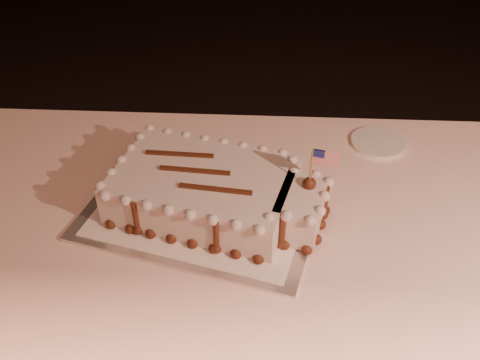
{
  "coord_description": "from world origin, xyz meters",
  "views": [
    {
      "loc": [
        -0.21,
        -0.29,
        1.56
      ],
      "look_at": [
        -0.26,
        0.6,
        0.84
      ],
      "focal_mm": 40.0,
      "sensor_mm": 36.0,
      "label": 1
    }
  ],
  "objects_px": {
    "banquet_table": "(337,318)",
    "cake_board": "(205,207)",
    "side_plate": "(378,142)",
    "sheet_cake": "(215,192)"
  },
  "relations": [
    {
      "from": "banquet_table",
      "to": "side_plate",
      "type": "bearing_deg",
      "value": 72.21
    },
    {
      "from": "side_plate",
      "to": "sheet_cake",
      "type": "bearing_deg",
      "value": -145.16
    },
    {
      "from": "cake_board",
      "to": "banquet_table",
      "type": "bearing_deg",
      "value": 14.23
    },
    {
      "from": "banquet_table",
      "to": "cake_board",
      "type": "relative_size",
      "value": 4.74
    },
    {
      "from": "banquet_table",
      "to": "side_plate",
      "type": "height_order",
      "value": "side_plate"
    },
    {
      "from": "cake_board",
      "to": "side_plate",
      "type": "height_order",
      "value": "side_plate"
    },
    {
      "from": "banquet_table",
      "to": "side_plate",
      "type": "relative_size",
      "value": 16.96
    },
    {
      "from": "banquet_table",
      "to": "cake_board",
      "type": "height_order",
      "value": "cake_board"
    },
    {
      "from": "cake_board",
      "to": "sheet_cake",
      "type": "xyz_separation_m",
      "value": [
        0.03,
        -0.01,
        0.05
      ]
    },
    {
      "from": "banquet_table",
      "to": "sheet_cake",
      "type": "distance_m",
      "value": 0.53
    }
  ]
}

